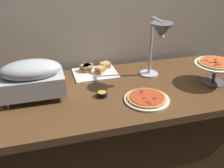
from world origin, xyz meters
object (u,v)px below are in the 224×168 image
at_px(pizza_plate_center, 216,66).
at_px(sandwich_platter, 95,70).
at_px(pizza_plate_front, 147,99).
at_px(heat_lamp, 159,36).
at_px(sauce_cup_near, 102,94).
at_px(chafing_dish, 32,78).

relative_size(pizza_plate_center, sandwich_platter, 0.90).
height_order(pizza_plate_front, pizza_plate_center, pizza_plate_center).
distance_m(pizza_plate_front, sandwich_platter, 0.55).
height_order(pizza_plate_center, sandwich_platter, pizza_plate_center).
xyz_separation_m(pizza_plate_front, pizza_plate_center, (0.56, 0.10, 0.12)).
height_order(heat_lamp, pizza_plate_center, heat_lamp).
bearing_deg(sandwich_platter, sauce_cup_near, -95.08).
bearing_deg(sauce_cup_near, chafing_dish, 167.31).
xyz_separation_m(heat_lamp, sauce_cup_near, (-0.43, -0.10, -0.33)).
xyz_separation_m(chafing_dish, pizza_plate_front, (0.69, -0.22, -0.14)).
bearing_deg(pizza_plate_front, chafing_dish, 162.07).
bearing_deg(pizza_plate_front, pizza_plate_center, 10.58).
xyz_separation_m(heat_lamp, pizza_plate_center, (0.39, -0.13, -0.21)).
bearing_deg(heat_lamp, chafing_dish, -179.44).
height_order(sandwich_platter, sauce_cup_near, sandwich_platter).
bearing_deg(heat_lamp, sauce_cup_near, -166.26).
bearing_deg(sauce_cup_near, heat_lamp, 13.74).
distance_m(chafing_dish, sauce_cup_near, 0.46).
distance_m(pizza_plate_front, sauce_cup_near, 0.29).
bearing_deg(sandwich_platter, pizza_plate_center, -26.79).
relative_size(pizza_plate_front, sandwich_platter, 0.88).
bearing_deg(chafing_dish, pizza_plate_center, -5.50).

